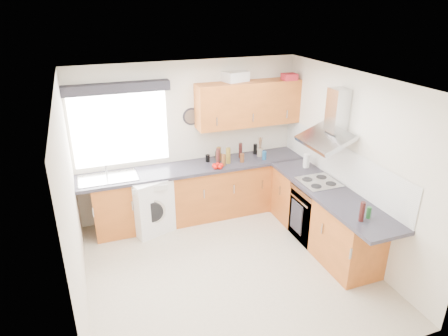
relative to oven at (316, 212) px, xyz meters
name	(u,v)px	position (x,y,z in m)	size (l,w,h in m)	color
ground_plane	(228,269)	(-1.50, -0.30, -0.42)	(3.60, 3.60, 0.00)	beige
ceiling	(229,82)	(-1.50, -0.30, 2.08)	(3.60, 3.60, 0.02)	white
wall_back	(189,140)	(-1.50, 1.50, 0.82)	(3.60, 0.02, 2.50)	silver
wall_front	(307,273)	(-1.50, -2.10, 0.82)	(3.60, 0.02, 2.50)	silver
wall_left	(72,210)	(-3.30, -0.30, 0.82)	(0.02, 3.60, 2.50)	silver
wall_right	(352,165)	(0.30, -0.30, 0.82)	(0.02, 3.60, 2.50)	silver
window	(120,129)	(-2.55, 1.49, 1.12)	(1.40, 0.02, 1.10)	white
window_blind	(117,88)	(-2.55, 1.40, 1.76)	(1.50, 0.18, 0.14)	black
splashback	(338,162)	(0.29, 0.00, 0.75)	(0.01, 3.00, 0.54)	white
base_cab_back	(190,194)	(-1.60, 1.21, 0.01)	(3.00, 0.58, 0.86)	#A2501D
base_cab_corner	(278,180)	(0.00, 1.20, 0.01)	(0.60, 0.60, 0.86)	#A2501D
base_cab_right	(322,216)	(0.01, -0.15, 0.01)	(0.58, 2.10, 0.86)	#A2501D
worktop_back	(195,168)	(-1.50, 1.20, 0.46)	(3.60, 0.62, 0.05)	#292730
worktop_right	(331,193)	(0.00, -0.30, 0.46)	(0.62, 2.42, 0.05)	#292730
sink	(108,176)	(-2.83, 1.20, 0.52)	(0.84, 0.46, 0.10)	#AEAFB2
oven	(316,212)	(0.00, 0.00, 0.00)	(0.56, 0.58, 0.85)	black
hob_plate	(319,182)	(0.00, 0.00, 0.49)	(0.52, 0.52, 0.01)	#AEAFB2
extractor_hood	(331,124)	(0.10, 0.00, 1.34)	(0.52, 0.78, 0.66)	#AEAFB2
upper_cabinets	(248,104)	(-0.55, 1.32, 1.38)	(1.70, 0.35, 0.70)	#A2501D
washing_machine	(149,203)	(-2.28, 1.10, 0.01)	(0.60, 0.58, 0.88)	white
wall_clock	(192,117)	(-1.45, 1.48, 1.21)	(0.28, 0.28, 0.04)	black
casserole	(235,76)	(-0.74, 1.42, 1.80)	(0.37, 0.27, 0.15)	white
storage_box	(289,77)	(0.10, 1.22, 1.78)	(0.22, 0.18, 0.10)	#AE1E29
utensil_pot	(260,152)	(-0.35, 1.25, 0.55)	(0.10, 0.10, 0.13)	gray
kitchen_roll	(306,161)	(0.12, 0.56, 0.59)	(0.10, 0.10, 0.21)	white
tomato_cluster	(218,166)	(-1.19, 1.00, 0.52)	(0.16, 0.16, 0.07)	red
jar_0	(221,156)	(-1.01, 1.35, 0.53)	(0.05, 0.05, 0.09)	#3C151C
jar_1	(242,158)	(-0.74, 1.10, 0.55)	(0.07, 0.07, 0.14)	brown
jar_2	(228,156)	(-0.96, 1.13, 0.61)	(0.07, 0.07, 0.25)	olive
jar_3	(240,150)	(-0.68, 1.30, 0.61)	(0.06, 0.06, 0.25)	#341412
jar_4	(218,156)	(-1.11, 1.21, 0.60)	(0.06, 0.06, 0.23)	#4F201C
jar_5	(219,154)	(-1.07, 1.29, 0.60)	(0.07, 0.07, 0.23)	brown
jar_6	(224,160)	(-1.07, 1.06, 0.58)	(0.06, 0.06, 0.19)	brown
jar_7	(255,149)	(-0.39, 1.36, 0.57)	(0.06, 0.06, 0.17)	black
jar_8	(217,155)	(-1.07, 1.37, 0.55)	(0.06, 0.06, 0.13)	#34281D
jar_9	(264,155)	(-0.35, 1.08, 0.56)	(0.07, 0.07, 0.14)	navy
jar_10	(208,158)	(-1.25, 1.31, 0.54)	(0.07, 0.07, 0.12)	black
bottle_0	(369,213)	(0.00, -1.07, 0.56)	(0.06, 0.06, 0.14)	#1B4D22
bottle_1	(362,212)	(-0.12, -1.10, 0.61)	(0.06, 0.06, 0.25)	#361413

